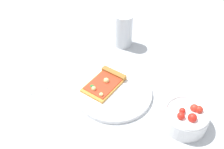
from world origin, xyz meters
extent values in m
plane|color=#B2B7BC|center=(0.00, 0.00, 0.00)|extent=(2.40, 2.40, 0.00)
cylinder|color=white|center=(0.04, 0.00, 0.01)|extent=(0.25, 0.25, 0.01)
cube|color=gold|center=(0.06, -0.03, 0.02)|extent=(0.17, 0.16, 0.01)
cube|color=#A36B2D|center=(0.01, -0.07, 0.02)|extent=(0.07, 0.09, 0.02)
cube|color=red|center=(0.06, -0.03, 0.02)|extent=(0.14, 0.14, 0.00)
sphere|color=#F2D87F|center=(0.05, -0.04, 0.03)|extent=(0.02, 0.02, 0.02)
sphere|color=#F2D87F|center=(0.08, 0.02, 0.03)|extent=(0.01, 0.01, 0.01)
sphere|color=#F2D87F|center=(0.10, -0.01, 0.03)|extent=(0.02, 0.02, 0.02)
cylinder|color=#2D722D|center=(0.10, -0.03, 0.03)|extent=(0.01, 0.01, 0.00)
cylinder|color=white|center=(-0.13, 0.17, 0.03)|extent=(0.13, 0.13, 0.05)
torus|color=white|center=(-0.13, 0.17, 0.06)|extent=(0.13, 0.13, 0.01)
sphere|color=red|center=(-0.13, 0.20, 0.06)|extent=(0.03, 0.03, 0.03)
sphere|color=red|center=(-0.10, 0.19, 0.06)|extent=(0.02, 0.02, 0.02)
sphere|color=red|center=(-0.12, 0.17, 0.06)|extent=(0.02, 0.02, 0.02)
sphere|color=red|center=(-0.15, 0.17, 0.06)|extent=(0.02, 0.02, 0.02)
sphere|color=red|center=(-0.16, 0.18, 0.06)|extent=(0.02, 0.02, 0.02)
cylinder|color=silver|center=(-0.08, -0.26, 0.07)|extent=(0.07, 0.07, 0.14)
cylinder|color=black|center=(-0.08, -0.26, 0.05)|extent=(0.06, 0.06, 0.10)
cube|color=white|center=(0.27, -0.16, 0.00)|extent=(0.18, 0.18, 0.00)
camera|label=1|loc=(0.20, 0.55, 0.60)|focal=40.00mm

